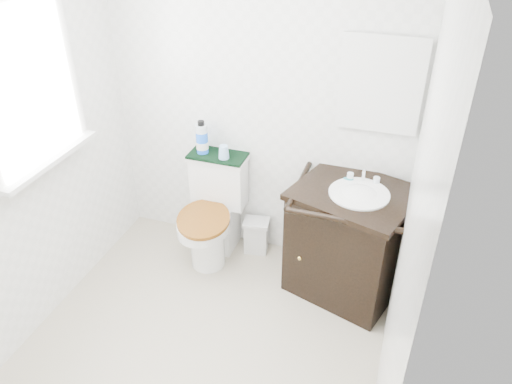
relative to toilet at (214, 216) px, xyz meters
The scene contains 13 objects.
floor 1.07m from the toilet, 74.15° to the right, with size 2.40×2.40×0.00m, color #A6A086.
wall_back 0.92m from the toilet, 40.24° to the left, with size 2.40×2.40×0.00m, color white.
wall_left 1.53m from the toilet, 130.46° to the right, with size 2.40×2.40×0.00m, color white.
wall_right 1.88m from the toilet, 35.14° to the right, with size 2.40×2.40×0.00m, color white.
window 1.61m from the toilet, 137.94° to the right, with size 0.02×0.70×0.90m, color white.
mirror 1.56m from the toilet, 10.78° to the left, with size 0.50×0.02×0.60m, color silver.
toilet is the anchor object (origin of this frame).
vanity 1.05m from the toilet, ahead, with size 0.90×0.83×0.92m.
trash_bin 0.38m from the toilet, 22.09° to the left, with size 0.22×0.19×0.29m.
towel 0.47m from the toilet, 90.00° to the left, with size 0.43×0.22×0.02m, color black.
mouthwash_bottle 0.61m from the toilet, 134.38° to the left, with size 0.09×0.09×0.25m.
cup 0.53m from the toilet, 52.96° to the left, with size 0.08×0.08×0.10m, color #90BFEC.
soap_bar 1.09m from the toilet, ahead, with size 0.08×0.05×0.02m, color #1B7882.
Camera 1 is at (1.03, -1.89, 2.55)m, focal length 35.00 mm.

